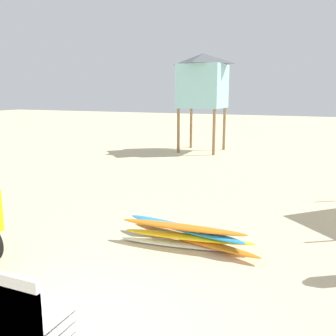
% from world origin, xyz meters
% --- Properties ---
extents(ground, '(80.00, 80.00, 0.00)m').
position_xyz_m(ground, '(0.00, 0.00, 0.00)').
color(ground, beige).
extents(stacked_plastic_chairs, '(0.48, 0.48, 1.29)m').
position_xyz_m(stacked_plastic_chairs, '(0.63, -0.98, 0.74)').
color(stacked_plastic_chairs, white).
rests_on(stacked_plastic_chairs, ground).
extents(surfboard_pile, '(2.57, 0.84, 0.40)m').
position_xyz_m(surfboard_pile, '(0.48, 2.72, 0.20)').
color(surfboard_pile, white).
rests_on(surfboard_pile, ground).
extents(lifeguard_tower, '(1.98, 1.98, 4.12)m').
position_xyz_m(lifeguard_tower, '(-2.63, 12.78, 3.01)').
color(lifeguard_tower, olive).
rests_on(lifeguard_tower, ground).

